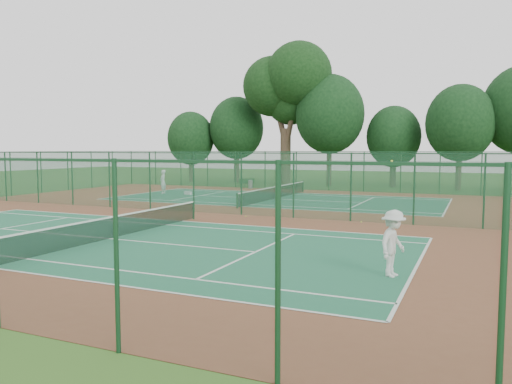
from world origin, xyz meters
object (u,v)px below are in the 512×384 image
player_near (393,243)px  bench (247,183)px  big_tree (287,85)px  kit_bag (188,193)px  player_far (163,182)px  trash_bin (250,184)px

player_near → bench: (-17.68, 28.07, -0.50)m
big_tree → player_near: bearing=-65.0°
kit_bag → player_far: bearing=-165.4°
player_near → big_tree: (-15.71, 33.65, 9.18)m
player_near → kit_bag: player_near is taller
trash_bin → big_tree: 11.42m
trash_bin → bench: (-0.46, 0.18, 0.07)m
bench → player_far: bearing=-140.1°
player_far → kit_bag: bearing=75.8°
bench → big_tree: bearing=46.6°
big_tree → bench: bearing=-109.4°
player_near → player_far: player_far is taller
trash_bin → bench: size_ratio=0.52×
bench → trash_bin: bearing=-46.0°
bench → kit_bag: bench is taller
player_near → trash_bin: (-17.22, 27.88, -0.57)m
player_near → big_tree: size_ratio=0.13×
player_near → trash_bin: 32.78m
trash_bin → bench: 0.50m
trash_bin → kit_bag: (-1.93, -7.91, -0.27)m
player_far → player_near: bearing=35.0°
player_near → bench: player_near is taller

